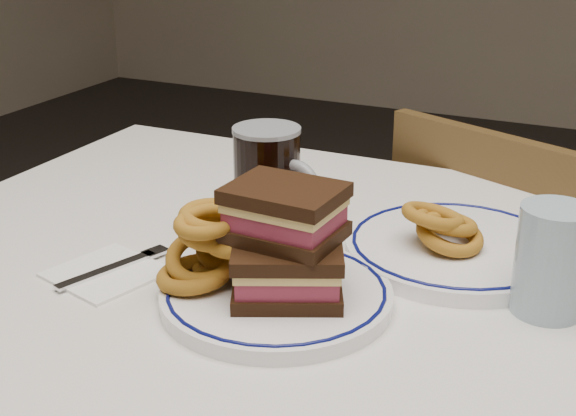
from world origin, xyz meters
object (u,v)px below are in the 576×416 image
at_px(beer_mug, 269,181).
at_px(chair_far, 505,317).
at_px(far_plate, 456,248).
at_px(main_plate, 276,295).
at_px(reuben_sandwich, 286,242).

bearing_deg(beer_mug, chair_far, 60.55).
height_order(beer_mug, far_plate, beer_mug).
distance_m(main_plate, far_plate, 0.26).
bearing_deg(beer_mug, far_plate, 9.38).
distance_m(chair_far, far_plate, 0.52).
height_order(chair_far, beer_mug, beer_mug).
xyz_separation_m(chair_far, beer_mug, (-0.26, -0.46, 0.38)).
height_order(chair_far, far_plate, chair_far).
bearing_deg(main_plate, chair_far, 75.35).
relative_size(chair_far, main_plate, 3.13).
bearing_deg(reuben_sandwich, main_plate, 169.91).
height_order(reuben_sandwich, far_plate, reuben_sandwich).
bearing_deg(reuben_sandwich, beer_mug, 121.81).
xyz_separation_m(main_plate, beer_mug, (-0.09, 0.17, 0.07)).
bearing_deg(reuben_sandwich, far_plate, 56.85).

